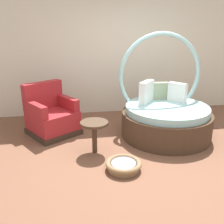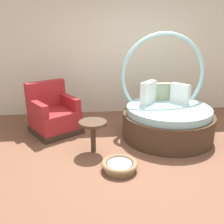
# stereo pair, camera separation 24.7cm
# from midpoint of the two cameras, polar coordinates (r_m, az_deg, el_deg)

# --- Properties ---
(ground_plane) EXTENTS (8.00, 8.00, 0.02)m
(ground_plane) POSITION_cam_midpoint_polar(r_m,az_deg,el_deg) (4.05, 5.58, -10.03)
(ground_plane) COLOR brown
(back_wall) EXTENTS (8.00, 0.12, 2.98)m
(back_wall) POSITION_cam_midpoint_polar(r_m,az_deg,el_deg) (5.84, -0.08, 14.43)
(back_wall) COLOR silver
(back_wall) RESTS_ON ground_plane
(round_daybed) EXTENTS (1.62, 1.62, 1.84)m
(round_daybed) POSITION_cam_midpoint_polar(r_m,az_deg,el_deg) (4.75, 10.39, -0.60)
(round_daybed) COLOR #473323
(round_daybed) RESTS_ON ground_plane
(red_armchair) EXTENTS (1.10, 1.10, 0.94)m
(red_armchair) POSITION_cam_midpoint_polar(r_m,az_deg,el_deg) (4.91, -14.89, -0.95)
(red_armchair) COLOR #38281E
(red_armchair) RESTS_ON ground_plane
(pet_basket) EXTENTS (0.51, 0.51, 0.13)m
(pet_basket) POSITION_cam_midpoint_polar(r_m,az_deg,el_deg) (3.66, 0.62, -11.86)
(pet_basket) COLOR #8E704C
(pet_basket) RESTS_ON ground_plane
(side_table) EXTENTS (0.44, 0.44, 0.52)m
(side_table) POSITION_cam_midpoint_polar(r_m,az_deg,el_deg) (4.00, -5.76, -3.50)
(side_table) COLOR #473323
(side_table) RESTS_ON ground_plane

